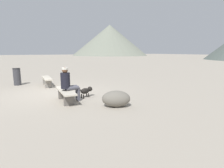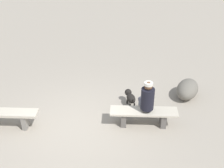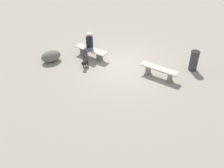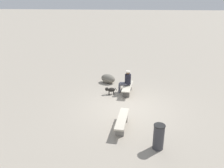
{
  "view_description": "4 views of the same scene",
  "coord_description": "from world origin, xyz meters",
  "views": [
    {
      "loc": [
        8.2,
        -1.66,
        1.85
      ],
      "look_at": [
        1.61,
        2.18,
        0.47
      ],
      "focal_mm": 28.92,
      "sensor_mm": 36.0,
      "label": 1
    },
    {
      "loc": [
        0.75,
        -6.06,
        4.86
      ],
      "look_at": [
        0.91,
        1.15,
        0.65
      ],
      "focal_mm": 47.42,
      "sensor_mm": 36.0,
      "label": 2
    },
    {
      "loc": [
        -4.78,
        9.34,
        6.45
      ],
      "look_at": [
        -0.6,
        2.08,
        0.39
      ],
      "focal_mm": 41.24,
      "sensor_mm": 36.0,
      "label": 3
    },
    {
      "loc": [
        -9.46,
        -0.44,
        4.91
      ],
      "look_at": [
        1.01,
        0.9,
        0.78
      ],
      "focal_mm": 34.76,
      "sensor_mm": 36.0,
      "label": 4
    }
  ],
  "objects": [
    {
      "name": "bench_left",
      "position": [
        -1.87,
        0.13,
        0.34
      ],
      "size": [
        1.74,
        0.48,
        0.47
      ],
      "rotation": [
        0.0,
        0.0,
        -0.07
      ],
      "color": "gray",
      "rests_on": "ground"
    },
    {
      "name": "seated_person",
      "position": [
        1.78,
        0.21,
        0.74
      ],
      "size": [
        0.35,
        0.68,
        1.29
      ],
      "rotation": [
        0.0,
        0.0,
        0.03
      ],
      "color": "black",
      "rests_on": "ground"
    },
    {
      "name": "trash_bin",
      "position": [
        -2.99,
        -1.24,
        0.47
      ],
      "size": [
        0.4,
        0.4,
        0.94
      ],
      "color": "#38383D",
      "rests_on": "ground"
    },
    {
      "name": "ground",
      "position": [
        0.0,
        0.0,
        -0.03
      ],
      "size": [
        210.0,
        210.0,
        0.06
      ],
      "primitive_type": "cube",
      "color": "#9E9384"
    },
    {
      "name": "dog",
      "position": [
        1.43,
        1.06,
        0.27
      ],
      "size": [
        0.33,
        0.64,
        0.41
      ],
      "rotation": [
        0.0,
        0.0,
        1.83
      ],
      "color": "black",
      "rests_on": "ground"
    },
    {
      "name": "bench_right",
      "position": [
        1.71,
        0.12,
        0.31
      ],
      "size": [
        1.76,
        0.55,
        0.45
      ],
      "rotation": [
        0.0,
        0.0,
        -0.07
      ],
      "color": "#605B56",
      "rests_on": "ground"
    },
    {
      "name": "boulder",
      "position": [
        3.17,
        1.43,
        0.27
      ],
      "size": [
        0.98,
        1.13,
        0.55
      ],
      "primitive_type": "ellipsoid",
      "rotation": [
        0.0,
        0.0,
        2.66
      ],
      "color": "#6B665B",
      "rests_on": "ground"
    }
  ]
}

